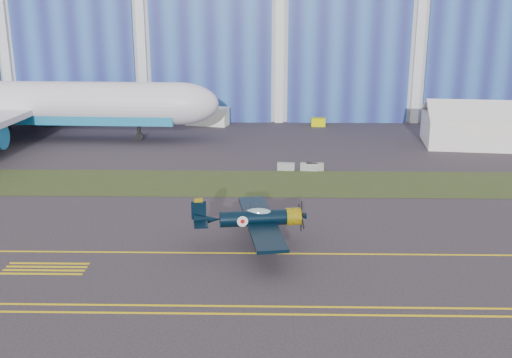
{
  "coord_description": "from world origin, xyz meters",
  "views": [
    {
      "loc": [
        -1.84,
        -47.82,
        18.42
      ],
      "look_at": [
        -2.9,
        5.47,
        2.96
      ],
      "focal_mm": 42.0,
      "sensor_mm": 36.0,
      "label": 1
    }
  ],
  "objects_px": {
    "warbird": "(254,218)",
    "tent": "(475,122)",
    "jetliner": "(4,56)",
    "tug": "(318,122)",
    "shipping_container": "(207,116)"
  },
  "relations": [
    {
      "from": "shipping_container",
      "to": "jetliner",
      "type": "bearing_deg",
      "value": -144.68
    },
    {
      "from": "warbird",
      "to": "shipping_container",
      "type": "height_order",
      "value": "warbird"
    },
    {
      "from": "jetliner",
      "to": "warbird",
      "type": "bearing_deg",
      "value": -45.51
    },
    {
      "from": "jetliner",
      "to": "shipping_container",
      "type": "relative_size",
      "value": 10.38
    },
    {
      "from": "tent",
      "to": "shipping_container",
      "type": "relative_size",
      "value": 2.17
    },
    {
      "from": "warbird",
      "to": "jetliner",
      "type": "height_order",
      "value": "jetliner"
    },
    {
      "from": "warbird",
      "to": "tug",
      "type": "bearing_deg",
      "value": 70.91
    },
    {
      "from": "jetliner",
      "to": "tug",
      "type": "relative_size",
      "value": 31.43
    },
    {
      "from": "jetliner",
      "to": "tug",
      "type": "xyz_separation_m",
      "value": [
        44.83,
        10.03,
        -11.04
      ]
    },
    {
      "from": "tent",
      "to": "tug",
      "type": "relative_size",
      "value": 6.59
    },
    {
      "from": "tug",
      "to": "tent",
      "type": "bearing_deg",
      "value": -28.67
    },
    {
      "from": "tug",
      "to": "warbird",
      "type": "bearing_deg",
      "value": -96.67
    },
    {
      "from": "jetliner",
      "to": "tent",
      "type": "relative_size",
      "value": 4.77
    },
    {
      "from": "jetliner",
      "to": "shipping_container",
      "type": "distance_m",
      "value": 30.83
    },
    {
      "from": "warbird",
      "to": "tent",
      "type": "relative_size",
      "value": 0.94
    }
  ]
}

